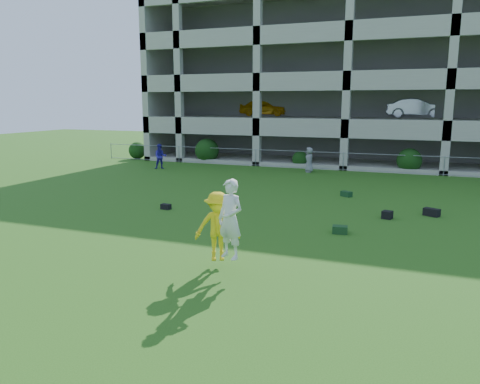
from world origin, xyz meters
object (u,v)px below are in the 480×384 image
at_px(bystander_a, 160,156).
at_px(crate_d, 387,215).
at_px(bystander_c, 309,160).
at_px(parking_garage, 363,81).
at_px(frisbee_contest, 221,224).

height_order(bystander_a, crate_d, bystander_a).
distance_m(bystander_c, crate_d, 12.07).
height_order(bystander_a, parking_garage, parking_garage).
bearing_deg(bystander_c, frisbee_contest, -19.21).
bearing_deg(frisbee_contest, crate_d, 63.54).
bearing_deg(crate_d, frisbee_contest, -116.46).
distance_m(crate_d, frisbee_contest, 8.34).
distance_m(bystander_c, parking_garage, 11.60).
bearing_deg(crate_d, parking_garage, 99.80).
height_order(frisbee_contest, parking_garage, parking_garage).
xyz_separation_m(bystander_a, bystander_c, (9.57, 2.06, -0.04)).
bearing_deg(bystander_c, parking_garage, 144.57).
xyz_separation_m(bystander_c, frisbee_contest, (1.82, -18.12, 0.47)).
distance_m(bystander_a, parking_garage, 17.55).
height_order(bystander_c, parking_garage, parking_garage).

